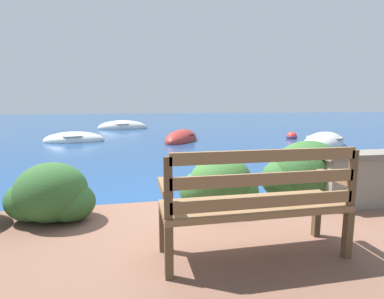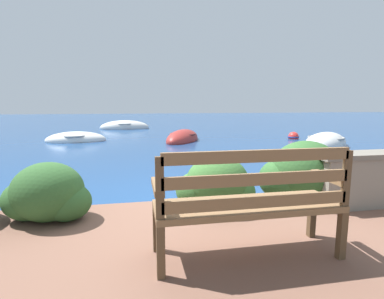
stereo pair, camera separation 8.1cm
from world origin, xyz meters
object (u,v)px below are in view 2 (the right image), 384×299
object	(u,v)px
rowboat_mid	(183,139)
rowboat_far	(76,140)
rowboat_outer	(125,128)
park_bench	(250,201)
rowboat_nearest	(325,144)
mooring_buoy	(293,137)

from	to	relation	value
rowboat_mid	rowboat_far	bearing A→B (deg)	-71.04
rowboat_mid	rowboat_outer	bearing A→B (deg)	-130.83
park_bench	rowboat_nearest	size ratio (longest dim) A/B	0.54
rowboat_mid	rowboat_outer	size ratio (longest dim) A/B	0.96
rowboat_mid	rowboat_far	world-z (taller)	rowboat_mid
rowboat_outer	mooring_buoy	distance (m)	9.52
park_bench	rowboat_mid	distance (m)	9.51
rowboat_nearest	rowboat_outer	bearing A→B (deg)	88.78
park_bench	rowboat_nearest	xyz separation A→B (m)	(5.58, 7.00, -0.63)
rowboat_mid	mooring_buoy	distance (m)	4.70
rowboat_far	mooring_buoy	bearing A→B (deg)	-7.05
rowboat_far	rowboat_nearest	bearing A→B (deg)	-21.35
rowboat_far	mooring_buoy	size ratio (longest dim) A/B	4.86
mooring_buoy	rowboat_far	bearing A→B (deg)	174.83
park_bench	rowboat_outer	bearing A→B (deg)	97.44
park_bench	rowboat_nearest	world-z (taller)	park_bench
rowboat_mid	mooring_buoy	size ratio (longest dim) A/B	5.74
park_bench	rowboat_nearest	distance (m)	8.97
rowboat_nearest	mooring_buoy	size ratio (longest dim) A/B	6.03
rowboat_far	park_bench	bearing A→B (deg)	-74.52
park_bench	mooring_buoy	bearing A→B (deg)	60.77
mooring_buoy	rowboat_nearest	bearing A→B (deg)	-92.21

